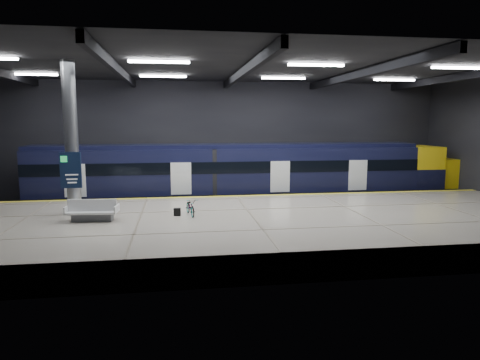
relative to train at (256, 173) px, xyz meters
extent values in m
plane|color=black|center=(-1.69, -5.50, -2.06)|extent=(30.00, 30.00, 0.00)
cube|color=black|center=(-1.69, 2.50, 1.94)|extent=(30.00, 0.10, 8.00)
cube|color=black|center=(-1.69, -13.50, 1.94)|extent=(30.00, 0.10, 8.00)
cube|color=black|center=(-1.69, -5.50, 5.94)|extent=(30.00, 16.00, 0.10)
cube|color=black|center=(-7.69, -5.50, 5.69)|extent=(0.25, 16.00, 0.40)
cube|color=black|center=(-1.69, -5.50, 5.69)|extent=(0.25, 16.00, 0.40)
cube|color=black|center=(4.31, -5.50, 5.69)|extent=(0.25, 16.00, 0.40)
cube|color=black|center=(10.31, -5.50, 5.69)|extent=(0.25, 16.00, 0.40)
cube|color=white|center=(-5.69, -7.50, 5.82)|extent=(2.60, 0.18, 0.10)
cube|color=white|center=(1.31, -7.50, 5.82)|extent=(2.60, 0.18, 0.10)
cube|color=white|center=(8.31, -7.50, 5.82)|extent=(2.60, 0.18, 0.10)
cube|color=white|center=(-12.69, -1.50, 5.82)|extent=(2.60, 0.18, 0.10)
cube|color=white|center=(-5.69, -1.50, 5.82)|extent=(2.60, 0.18, 0.10)
cube|color=white|center=(1.31, -1.50, 5.82)|extent=(2.60, 0.18, 0.10)
cube|color=white|center=(8.31, -1.50, 5.82)|extent=(2.60, 0.18, 0.10)
cube|color=beige|center=(-1.69, -8.00, -1.51)|extent=(30.00, 11.00, 1.10)
cube|color=yellow|center=(-1.69, -2.75, -0.95)|extent=(30.00, 0.40, 0.01)
cube|color=gray|center=(-1.69, -0.72, -1.98)|extent=(30.00, 0.08, 0.16)
cube|color=gray|center=(-1.69, 0.72, -1.98)|extent=(30.00, 0.08, 0.16)
cube|color=black|center=(-1.80, 0.00, -1.51)|extent=(24.00, 2.58, 0.80)
cube|color=black|center=(-1.80, 0.00, 0.27)|extent=(24.00, 2.80, 2.75)
cube|color=black|center=(-1.80, 0.00, 1.76)|extent=(24.00, 2.30, 0.24)
cube|color=black|center=(-1.80, -1.41, 0.54)|extent=(24.00, 0.04, 0.70)
cube|color=white|center=(1.20, -1.41, -0.06)|extent=(1.20, 0.05, 1.90)
cube|color=yellow|center=(11.20, 0.00, 0.27)|extent=(2.00, 2.80, 2.75)
ellipsoid|color=yellow|center=(13.80, 0.00, -0.21)|extent=(3.60, 2.52, 1.90)
cube|color=black|center=(11.50, 0.00, 0.44)|extent=(1.60, 2.38, 0.80)
cube|color=#595B60|center=(-8.65, -7.94, -0.80)|extent=(1.70, 0.66, 0.31)
cube|color=white|center=(-8.65, -7.94, -0.56)|extent=(2.14, 1.06, 0.08)
cube|color=white|center=(-8.65, -7.94, -0.27)|extent=(2.07, 0.26, 0.52)
cube|color=white|center=(-9.68, -7.85, -0.44)|extent=(0.14, 0.88, 0.31)
cube|color=white|center=(-7.62, -8.03, -0.44)|extent=(0.14, 0.88, 0.31)
imported|color=#99999E|center=(-4.45, -7.45, -0.57)|extent=(0.78, 1.56, 0.78)
cube|color=black|center=(-5.05, -7.45, -0.78)|extent=(0.33, 0.23, 0.35)
cylinder|color=#9EA0A5|center=(-9.69, -6.50, 2.49)|extent=(0.60, 0.60, 6.90)
cube|color=#0E1A34|center=(-9.69, -6.92, 1.14)|extent=(0.90, 0.12, 1.60)
camera|label=1|loc=(-5.03, -26.64, 3.27)|focal=32.00mm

